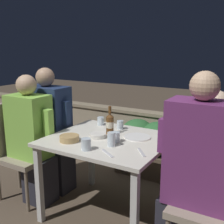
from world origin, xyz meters
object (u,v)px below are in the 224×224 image
(person_purple_stripe, at_px, (194,171))
(person_green_blouse, at_px, (33,140))
(person_navy_jumper, at_px, (50,130))
(person_coral_top, at_px, (206,166))
(potted_plant, at_px, (42,133))
(chair_left_far, at_px, (36,134))
(chair_left_near, at_px, (18,142))
(beer_bottle, at_px, (110,123))

(person_purple_stripe, bearing_deg, person_green_blouse, 178.94)
(person_navy_jumper, distance_m, person_coral_top, 1.59)
(potted_plant, bearing_deg, person_purple_stripe, -20.16)
(person_coral_top, distance_m, potted_plant, 2.28)
(chair_left_far, relative_size, person_purple_stripe, 0.71)
(chair_left_far, distance_m, person_coral_top, 1.80)
(chair_left_far, bearing_deg, person_purple_stripe, -9.74)
(chair_left_near, distance_m, person_purple_stripe, 1.76)
(chair_left_near, relative_size, person_green_blouse, 0.77)
(chair_left_far, xyz_separation_m, person_purple_stripe, (1.78, -0.31, 0.11))
(chair_left_near, relative_size, person_navy_jumper, 0.75)
(chair_left_near, distance_m, person_green_blouse, 0.22)
(person_coral_top, bearing_deg, beer_bottle, -178.25)
(chair_left_near, height_order, person_coral_top, person_coral_top)
(chair_left_near, bearing_deg, person_green_blouse, -0.00)
(beer_bottle, bearing_deg, chair_left_near, -163.71)
(potted_plant, bearing_deg, person_green_blouse, -49.90)
(chair_left_far, relative_size, person_coral_top, 0.81)
(person_coral_top, bearing_deg, potted_plant, 167.67)
(person_navy_jumper, relative_size, potted_plant, 2.12)
(person_navy_jumper, relative_size, beer_bottle, 5.07)
(chair_left_near, height_order, chair_left_far, same)
(person_green_blouse, xyz_separation_m, person_navy_jumper, (-0.03, 0.28, 0.02))
(beer_bottle, bearing_deg, chair_left_far, 179.45)
(person_green_blouse, xyz_separation_m, person_purple_stripe, (1.54, -0.03, 0.05))
(person_purple_stripe, bearing_deg, chair_left_near, 179.07)
(person_purple_stripe, relative_size, potted_plant, 2.22)
(person_coral_top, relative_size, potted_plant, 1.95)
(person_navy_jumper, xyz_separation_m, potted_plant, (-0.63, 0.50, -0.27))
(person_purple_stripe, bearing_deg, potted_plant, 159.84)
(beer_bottle, bearing_deg, person_green_blouse, -159.20)
(person_green_blouse, bearing_deg, potted_plant, 130.10)
(person_coral_top, bearing_deg, chair_left_far, -179.46)
(person_green_blouse, bearing_deg, person_purple_stripe, -1.06)
(person_navy_jumper, height_order, beer_bottle, person_navy_jumper)
(person_green_blouse, xyz_separation_m, person_coral_top, (1.56, 0.29, -0.03))
(person_navy_jumper, bearing_deg, person_purple_stripe, -11.01)
(person_purple_stripe, relative_size, beer_bottle, 5.30)
(chair_left_far, distance_m, potted_plant, 0.68)
(person_green_blouse, relative_size, beer_bottle, 4.89)
(beer_bottle, relative_size, potted_plant, 0.42)
(chair_left_near, relative_size, beer_bottle, 3.78)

